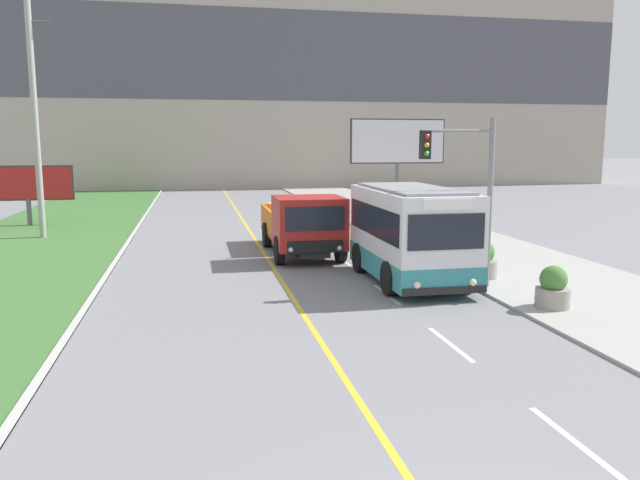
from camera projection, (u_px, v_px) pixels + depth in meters
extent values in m
cube|color=silver|center=(575.00, 441.00, 9.20)|extent=(0.12, 2.40, 0.01)
cube|color=silver|center=(450.00, 344.00, 13.66)|extent=(0.12, 2.40, 0.01)
cube|color=silver|center=(387.00, 294.00, 18.11)|extent=(0.12, 2.40, 0.01)
cube|color=silver|center=(349.00, 264.00, 22.56)|extent=(0.12, 2.40, 0.01)
cube|color=silver|center=(323.00, 244.00, 27.02)|extent=(0.12, 2.40, 0.01)
cube|color=silver|center=(304.00, 230.00, 31.47)|extent=(0.12, 2.40, 0.01)
cube|color=silver|center=(291.00, 219.00, 35.93)|extent=(0.12, 2.40, 0.01)
cube|color=silver|center=(280.00, 211.00, 40.38)|extent=(0.12, 2.40, 0.01)
cube|color=silver|center=(271.00, 204.00, 44.84)|extent=(0.12, 2.40, 0.01)
cube|color=#A89E8E|center=(218.00, 65.00, 60.72)|extent=(80.00, 8.00, 23.60)
cube|color=#4C4C56|center=(220.00, 53.00, 56.73)|extent=(80.00, 0.04, 8.26)
cube|color=silver|center=(411.00, 232.00, 19.50)|extent=(2.48, 5.58, 2.64)
cube|color=teal|center=(410.00, 262.00, 19.65)|extent=(2.50, 5.60, 0.70)
cube|color=black|center=(411.00, 219.00, 19.43)|extent=(2.50, 5.13, 0.93)
cube|color=gray|center=(412.00, 188.00, 19.28)|extent=(2.11, 5.02, 0.08)
cube|color=black|center=(447.00, 232.00, 16.71)|extent=(2.18, 0.04, 0.97)
cube|color=black|center=(445.00, 291.00, 16.95)|extent=(2.43, 0.06, 0.20)
sphere|color=#F4EAB2|center=(417.00, 285.00, 16.76)|extent=(0.20, 0.20, 0.20)
sphere|color=#F4EAB2|center=(473.00, 282.00, 17.07)|extent=(0.20, 0.20, 0.20)
cube|color=white|center=(447.00, 204.00, 16.60)|extent=(1.36, 0.04, 0.28)
cylinder|color=black|center=(389.00, 278.00, 17.92)|extent=(0.28, 1.00, 1.00)
cylinder|color=black|center=(466.00, 275.00, 18.38)|extent=(0.28, 1.00, 1.00)
cylinder|color=black|center=(359.00, 258.00, 21.16)|extent=(0.28, 1.00, 1.00)
cylinder|color=black|center=(425.00, 255.00, 21.62)|extent=(0.28, 1.00, 1.00)
cube|color=black|center=(299.00, 241.00, 25.04)|extent=(1.11, 6.69, 0.20)
cube|color=#AD231E|center=(309.00, 222.00, 22.79)|extent=(2.47, 2.37, 1.87)
cube|color=black|center=(315.00, 219.00, 21.58)|extent=(2.10, 0.04, 0.84)
cube|color=black|center=(315.00, 247.00, 21.72)|extent=(1.98, 0.06, 0.44)
sphere|color=silver|center=(291.00, 250.00, 21.55)|extent=(0.18, 0.18, 0.18)
sphere|color=silver|center=(339.00, 248.00, 21.89)|extent=(0.18, 0.18, 0.18)
cube|color=orange|center=(294.00, 233.00, 26.28)|extent=(2.35, 4.07, 0.12)
cube|color=orange|center=(268.00, 222.00, 25.99)|extent=(0.12, 4.07, 1.10)
cube|color=orange|center=(320.00, 220.00, 26.42)|extent=(0.12, 4.07, 1.10)
cube|color=orange|center=(302.00, 227.00, 24.29)|extent=(2.35, 0.12, 1.10)
cube|color=orange|center=(287.00, 216.00, 28.11)|extent=(2.35, 0.12, 1.10)
cube|color=orange|center=(302.00, 210.00, 24.19)|extent=(2.35, 0.12, 0.24)
cylinder|color=black|center=(279.00, 250.00, 22.48)|extent=(0.30, 1.04, 1.04)
cylinder|color=black|center=(341.00, 248.00, 22.93)|extent=(0.30, 1.04, 1.04)
cylinder|color=black|center=(267.00, 235.00, 26.27)|extent=(0.30, 1.04, 1.04)
cylinder|color=black|center=(320.00, 233.00, 26.71)|extent=(0.30, 1.04, 1.04)
cylinder|color=#9E9E99|center=(35.00, 117.00, 28.00)|extent=(0.28, 0.28, 10.96)
cylinder|color=#4C4C4C|center=(28.00, 21.00, 27.35)|extent=(1.80, 0.08, 0.08)
cylinder|color=slate|center=(489.00, 205.00, 18.43)|extent=(0.16, 0.16, 5.10)
cylinder|color=slate|center=(457.00, 131.00, 17.89)|extent=(2.20, 0.10, 0.10)
cube|color=black|center=(425.00, 145.00, 17.76)|extent=(0.28, 0.24, 0.80)
sphere|color=red|center=(427.00, 136.00, 17.60)|extent=(0.14, 0.14, 0.14)
sphere|color=orange|center=(427.00, 145.00, 17.63)|extent=(0.14, 0.14, 0.14)
sphere|color=green|center=(427.00, 154.00, 17.67)|extent=(0.14, 0.14, 0.14)
cylinder|color=#59595B|center=(397.00, 187.00, 39.12)|extent=(0.24, 0.24, 3.15)
cube|color=#333333|center=(398.00, 141.00, 38.67)|extent=(6.06, 0.20, 2.75)
cube|color=silver|center=(398.00, 141.00, 38.57)|extent=(5.90, 0.02, 2.59)
cylinder|color=#59595B|center=(29.00, 212.00, 33.00)|extent=(0.24, 0.24, 1.42)
cube|color=#333333|center=(27.00, 183.00, 32.76)|extent=(4.65, 0.20, 1.84)
cube|color=#AD1E1E|center=(27.00, 183.00, 32.66)|extent=(4.49, 0.02, 1.68)
cylinder|color=gray|center=(552.00, 298.00, 16.35)|extent=(0.89, 0.89, 0.52)
sphere|color=#477A38|center=(554.00, 279.00, 16.27)|extent=(0.71, 0.71, 0.71)
cylinder|color=gray|center=(481.00, 269.00, 20.00)|extent=(1.00, 1.00, 0.56)
sphere|color=#477A38|center=(482.00, 252.00, 19.92)|extent=(0.80, 0.80, 0.80)
cylinder|color=gray|center=(441.00, 249.00, 23.74)|extent=(1.00, 1.00, 0.54)
sphere|color=#477A38|center=(442.00, 235.00, 23.65)|extent=(0.80, 0.80, 0.80)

